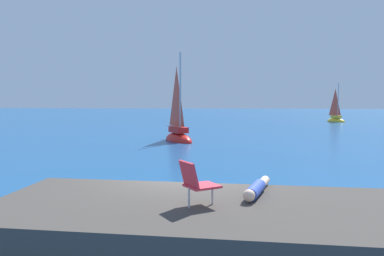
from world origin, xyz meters
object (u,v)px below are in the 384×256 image
sailboat_near (178,136)px  person_sunbather (257,189)px  sailboat_far (336,120)px  beach_chair (196,181)px

sailboat_near → person_sunbather: (3.55, -18.12, 0.86)m
sailboat_near → sailboat_far: sailboat_near is taller
sailboat_near → sailboat_far: 25.50m
sailboat_near → sailboat_far: size_ratio=1.32×
sailboat_far → person_sunbather: bearing=-48.8°
sailboat_far → beach_chair: 41.43m
person_sunbather → sailboat_far: bearing=-1.4°
sailboat_near → person_sunbather: size_ratio=3.63×
sailboat_near → beach_chair: size_ratio=7.84×
sailboat_near → person_sunbather: bearing=-20.6°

